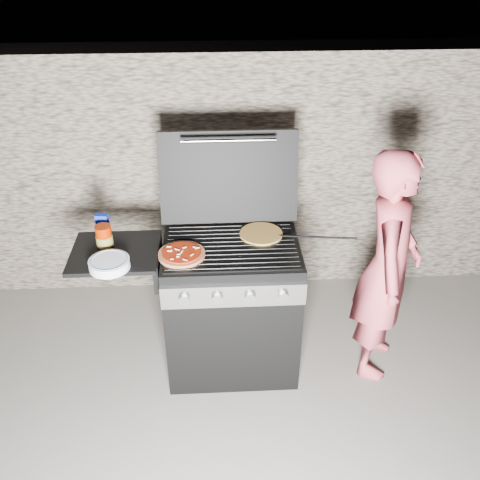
{
  "coord_description": "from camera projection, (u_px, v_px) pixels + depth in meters",
  "views": [
    {
      "loc": [
        -0.09,
        -2.6,
        2.58
      ],
      "look_at": [
        0.05,
        0.0,
        0.95
      ],
      "focal_mm": 40.0,
      "sensor_mm": 36.0,
      "label": 1
    }
  ],
  "objects": [
    {
      "name": "tongs",
      "position": [
        314.0,
        236.0,
        3.09
      ],
      "size": [
        0.45,
        0.21,
        0.1
      ],
      "primitive_type": "cylinder",
      "rotation": [
        0.0,
        1.4,
        -0.41
      ],
      "color": "black",
      "rests_on": "gas_grill"
    },
    {
      "name": "stone_wall",
      "position": [
        226.0,
        171.0,
        3.98
      ],
      "size": [
        8.0,
        0.35,
        1.8
      ],
      "primitive_type": "cube",
      "color": "gray",
      "rests_on": "ground"
    },
    {
      "name": "person",
      "position": [
        387.0,
        267.0,
        3.19
      ],
      "size": [
        0.52,
        0.63,
        1.5
      ],
      "primitive_type": "imported",
      "rotation": [
        0.0,
        0.0,
        1.24
      ],
      "color": "#C64956",
      "rests_on": "ground"
    },
    {
      "name": "ground",
      "position": [
        233.0,
        360.0,
        3.57
      ],
      "size": [
        50.0,
        50.0,
        0.0
      ],
      "primitive_type": "plane",
      "color": "#645E5A"
    },
    {
      "name": "pizza_plain",
      "position": [
        261.0,
        234.0,
        3.19
      ],
      "size": [
        0.27,
        0.27,
        0.01
      ],
      "primitive_type": "cylinder",
      "rotation": [
        0.0,
        0.0,
        0.04
      ],
      "color": "#E2B14D",
      "rests_on": "gas_grill"
    },
    {
      "name": "blue_carton",
      "position": [
        103.0,
        226.0,
        3.15
      ],
      "size": [
        0.08,
        0.05,
        0.15
      ],
      "primitive_type": "cube",
      "rotation": [
        0.0,
        0.0,
        -0.12
      ],
      "color": "#1128B7",
      "rests_on": "gas_grill"
    },
    {
      "name": "plate_stack",
      "position": [
        109.0,
        264.0,
        2.9
      ],
      "size": [
        0.24,
        0.24,
        0.05
      ],
      "primitive_type": "cylinder",
      "rotation": [
        0.0,
        0.0,
        0.1
      ],
      "color": "white",
      "rests_on": "gas_grill"
    },
    {
      "name": "gas_grill",
      "position": [
        192.0,
        309.0,
        3.32
      ],
      "size": [
        1.34,
        0.79,
        0.91
      ],
      "primitive_type": null,
      "color": "black",
      "rests_on": "ground"
    },
    {
      "name": "pizza_topped",
      "position": [
        182.0,
        253.0,
        3.0
      ],
      "size": [
        0.34,
        0.34,
        0.03
      ],
      "primitive_type": null,
      "rotation": [
        0.0,
        0.0,
        0.38
      ],
      "color": "tan",
      "rests_on": "gas_grill"
    },
    {
      "name": "sauce_jar",
      "position": [
        104.0,
        237.0,
        3.05
      ],
      "size": [
        0.1,
        0.1,
        0.14
      ],
      "primitive_type": "cylinder",
      "rotation": [
        0.0,
        0.0,
        0.12
      ],
      "color": "#941F00",
      "rests_on": "gas_grill"
    }
  ]
}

